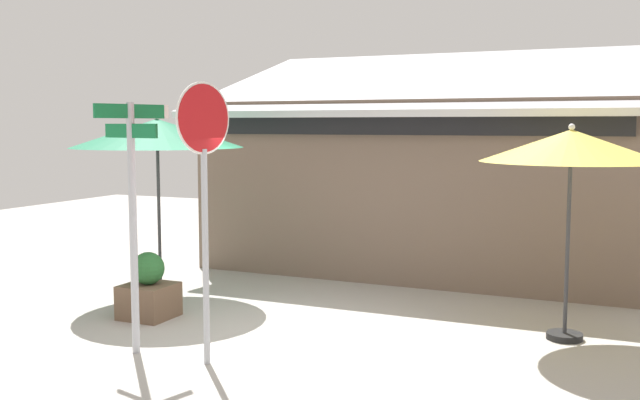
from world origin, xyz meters
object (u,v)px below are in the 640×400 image
patio_umbrella_forest_green_left (157,134)px  stop_sign (204,169)px  street_sign_post (133,199)px  patio_umbrella_mustard_center (571,148)px  sidewalk_planter (149,291)px

patio_umbrella_forest_green_left → stop_sign: bearing=-45.3°
street_sign_post → patio_umbrella_mustard_center: street_sign_post is taller
street_sign_post → patio_umbrella_mustard_center: 5.22m
stop_sign → patio_umbrella_mustard_center: bearing=36.4°
stop_sign → sidewalk_planter: stop_sign is taller
stop_sign → sidewalk_planter: 2.87m
street_sign_post → stop_sign: (0.97, 0.00, 0.37)m
patio_umbrella_mustard_center → sidewalk_planter: size_ratio=2.91×
stop_sign → street_sign_post: bearing=-179.9°
patio_umbrella_mustard_center → sidewalk_planter: (-5.32, -1.27, -1.99)m
street_sign_post → sidewalk_planter: bearing=122.1°
patio_umbrella_mustard_center → sidewalk_planter: patio_umbrella_mustard_center is taller
sidewalk_planter → patio_umbrella_mustard_center: bearing=13.4°
sidewalk_planter → stop_sign: bearing=-36.4°
stop_sign → patio_umbrella_forest_green_left: size_ratio=1.11×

